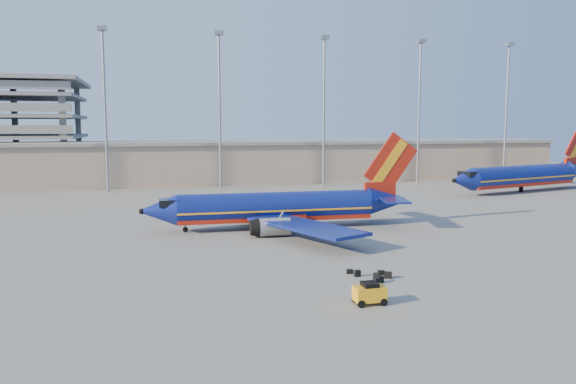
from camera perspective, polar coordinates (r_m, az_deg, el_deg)
ground at (r=61.50m, az=3.39°, el=-4.27°), size 220.00×220.00×0.00m
terminal_building at (r=119.17m, az=-0.44°, el=3.20°), size 122.00×16.00×8.50m
light_mast_row at (r=106.27m, az=-1.54°, el=9.91°), size 101.60×1.60×28.65m
aircraft_main at (r=64.44m, az=-0.63°, el=-1.63°), size 32.52×31.31×11.02m
aircraft_second at (r=108.76m, az=22.95°, el=1.54°), size 35.71×17.33×12.36m
baggage_tug at (r=38.05m, az=8.28°, el=-10.11°), size 2.08×1.26×1.50m
luggage_pile at (r=44.30m, az=8.75°, el=-8.42°), size 3.01×3.56×0.52m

